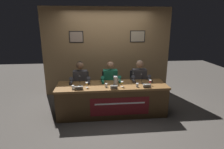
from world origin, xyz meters
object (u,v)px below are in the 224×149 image
water_cup_center (106,85)px  juice_glass_right (150,82)px  panelist_left (80,82)px  microphone_left (80,83)px  nameplate_left (79,88)px  juice_glass_center (122,83)px  chair_center (110,88)px  microphone_center (114,82)px  panelist_center (111,81)px  panelist_right (140,80)px  juice_glass_left (87,84)px  water_cup_left (73,87)px  microphone_right (142,80)px  water_pitcher_central (116,80)px  conference_table (113,96)px  water_cup_right (137,85)px  chair_left (81,89)px  chair_right (138,88)px  nameplate_right (147,86)px  nameplate_center (114,87)px

water_cup_center → juice_glass_right: 1.04m
panelist_left → microphone_left: bearing=-88.6°
nameplate_left → juice_glass_center: 0.98m
chair_center → microphone_center: 0.70m
panelist_center → panelist_right: size_ratio=1.00×
juice_glass_left → water_cup_left: (-0.30, -0.07, -0.05)m
juice_glass_right → microphone_right: (-0.15, 0.14, -0.01)m
nameplate_left → water_pitcher_central: bearing=19.4°
conference_table → water_cup_right: water_cup_right is taller
chair_left → chair_right: size_ratio=1.00×
panelist_left → microphone_left: size_ratio=5.65×
panelist_left → nameplate_left: size_ratio=6.15×
chair_right → panelist_left: bearing=-172.6°
juice_glass_center → chair_right: (0.55, 0.73, -0.39)m
microphone_right → nameplate_right: bearing=-84.3°
chair_left → water_cup_left: bearing=-99.0°
nameplate_left → chair_center: bearing=47.5°
chair_right → nameplate_right: (0.00, -0.83, 0.34)m
nameplate_left → panelist_right: bearing=22.5°
chair_right → water_cup_center: bearing=-141.8°
conference_table → water_cup_left: water_cup_left is taller
microphone_left → nameplate_center: microphone_left is taller
juice_glass_center → juice_glass_right: (0.67, 0.04, 0.00)m
water_cup_left → nameplate_right: (1.66, -0.05, 0.00)m
juice_glass_center → chair_right: bearing=52.8°
juice_glass_left → juice_glass_right: (1.48, 0.03, 0.00)m
nameplate_center → microphone_center: microphone_center is taller
panelist_center → nameplate_center: bearing=-88.8°
panelist_center → water_cup_center: size_ratio=14.37×
water_cup_center → water_pitcher_central: (0.24, 0.19, 0.06)m
water_cup_center → nameplate_left: bearing=-169.7°
water_pitcher_central → chair_center: bearing=99.5°
chair_left → microphone_right: microphone_right is taller
juice_glass_left → nameplate_left: bearing=-146.5°
juice_glass_center → water_cup_right: (0.34, -0.05, -0.05)m
chair_right → water_pitcher_central: (-0.68, -0.53, 0.40)m
water_cup_right → juice_glass_left: bearing=177.0°
panelist_right → nameplate_right: bearing=-89.7°
conference_table → water_cup_left: (-0.89, -0.11, 0.28)m
panelist_left → juice_glass_right: (1.66, -0.49, 0.11)m
chair_center → water_pitcher_central: bearing=-80.5°
nameplate_right → chair_left: bearing=151.5°
nameplate_center → water_cup_center: 0.21m
panelist_left → nameplate_right: (1.54, -0.63, 0.07)m
conference_table → nameplate_left: bearing=-167.8°
juice_glass_left → nameplate_center: size_ratio=0.75×
conference_table → water_cup_right: 0.63m
microphone_left → panelist_right: (1.52, 0.37, -0.10)m
chair_left → water_cup_right: chair_left is taller
juice_glass_left → chair_center: bearing=50.6°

